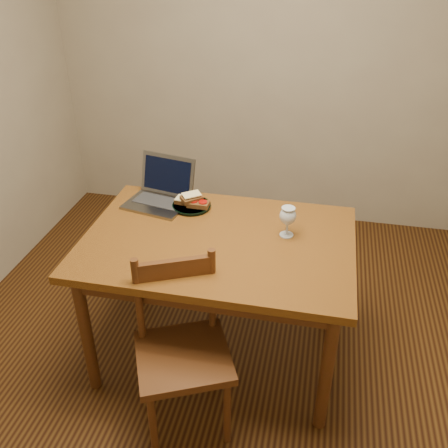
% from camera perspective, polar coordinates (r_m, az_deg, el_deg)
% --- Properties ---
extents(floor, '(3.20, 3.20, 0.02)m').
position_cam_1_polar(floor, '(2.89, 0.33, -14.25)').
color(floor, black).
rests_on(floor, ground).
extents(back_wall, '(3.20, 0.02, 2.60)m').
position_cam_1_polar(back_wall, '(3.70, 5.77, 19.36)').
color(back_wall, gray).
rests_on(back_wall, floor).
extents(table, '(1.30, 0.90, 0.74)m').
position_cam_1_polar(table, '(2.46, -0.66, -3.38)').
color(table, '#4B240C').
rests_on(table, floor).
extents(chair, '(0.53, 0.52, 0.43)m').
position_cam_1_polar(chair, '(2.25, -4.84, -13.52)').
color(chair, '#41260D').
rests_on(chair, floor).
extents(plate, '(0.21, 0.21, 0.02)m').
position_cam_1_polar(plate, '(2.67, -3.72, 2.07)').
color(plate, black).
rests_on(plate, table).
extents(sandwich_cheese, '(0.12, 0.08, 0.03)m').
position_cam_1_polar(sandwich_cheese, '(2.68, -4.40, 2.73)').
color(sandwich_cheese, '#381E0C').
rests_on(sandwich_cheese, plate).
extents(sandwich_tomato, '(0.12, 0.07, 0.04)m').
position_cam_1_polar(sandwich_tomato, '(2.64, -2.97, 2.39)').
color(sandwich_tomato, '#381E0C').
rests_on(sandwich_tomato, plate).
extents(sandwich_top, '(0.13, 0.12, 0.03)m').
position_cam_1_polar(sandwich_top, '(2.65, -3.73, 3.06)').
color(sandwich_top, '#381E0C').
rests_on(sandwich_top, plate).
extents(milk_glass, '(0.08, 0.08, 0.16)m').
position_cam_1_polar(milk_glass, '(2.41, 7.26, 0.27)').
color(milk_glass, white).
rests_on(milk_glass, table).
extents(laptop, '(0.37, 0.35, 0.23)m').
position_cam_1_polar(laptop, '(2.74, -7.16, 3.84)').
color(laptop, slate).
rests_on(laptop, table).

